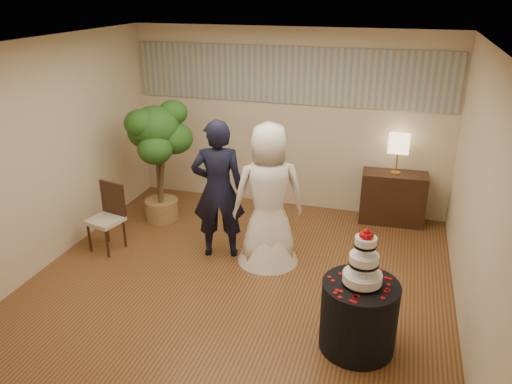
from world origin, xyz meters
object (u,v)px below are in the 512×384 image
(cake_table, at_px, (359,316))
(wedding_cake, at_px, (364,257))
(groom, at_px, (218,190))
(ficus_tree, at_px, (158,162))
(side_chair, at_px, (105,219))
(console, at_px, (393,198))
(table_lamp, at_px, (398,155))
(bride, at_px, (269,195))

(cake_table, relative_size, wedding_cake, 1.27)
(groom, relative_size, ficus_tree, 0.99)
(wedding_cake, relative_size, side_chair, 0.64)
(wedding_cake, bearing_deg, cake_table, 0.00)
(groom, distance_m, ficus_tree, 1.44)
(groom, bearing_deg, console, -158.80)
(groom, xyz_separation_m, console, (2.16, 1.66, -0.53))
(console, bearing_deg, table_lamp, 0.00)
(groom, xyz_separation_m, wedding_cake, (1.96, -1.37, 0.09))
(ficus_tree, bearing_deg, table_lamp, 15.00)
(cake_table, relative_size, side_chair, 0.81)
(table_lamp, distance_m, side_chair, 4.22)
(console, distance_m, ficus_tree, 3.55)
(groom, bearing_deg, cake_table, 128.67)
(groom, distance_m, console, 2.77)
(cake_table, bearing_deg, table_lamp, 86.24)
(side_chair, bearing_deg, groom, 24.86)
(side_chair, bearing_deg, ficus_tree, 88.03)
(cake_table, distance_m, side_chair, 3.62)
(ficus_tree, bearing_deg, console, 15.00)
(bride, distance_m, wedding_cake, 1.90)
(bride, bearing_deg, ficus_tree, -44.49)
(table_lamp, xyz_separation_m, ficus_tree, (-3.39, -0.91, -0.14))
(side_chair, bearing_deg, table_lamp, 41.10)
(groom, relative_size, bride, 1.00)
(console, xyz_separation_m, ficus_tree, (-3.39, -0.91, 0.54))
(groom, xyz_separation_m, bride, (0.67, 0.01, -0.00))
(ficus_tree, height_order, side_chair, ficus_tree)
(table_lamp, bearing_deg, cake_table, -93.76)
(console, xyz_separation_m, side_chair, (-3.67, -1.98, 0.07))
(groom, height_order, ficus_tree, ficus_tree)
(table_lamp, bearing_deg, side_chair, -151.60)
(wedding_cake, distance_m, ficus_tree, 3.83)
(table_lamp, bearing_deg, ficus_tree, -165.00)
(bride, xyz_separation_m, wedding_cake, (1.29, -1.38, 0.10))
(ficus_tree, distance_m, side_chair, 1.21)
(console, bearing_deg, cake_table, -96.72)
(groom, height_order, cake_table, groom)
(side_chair, bearing_deg, console, 41.10)
(groom, bearing_deg, table_lamp, -158.80)
(table_lamp, bearing_deg, console, 0.00)
(bride, height_order, cake_table, bride)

